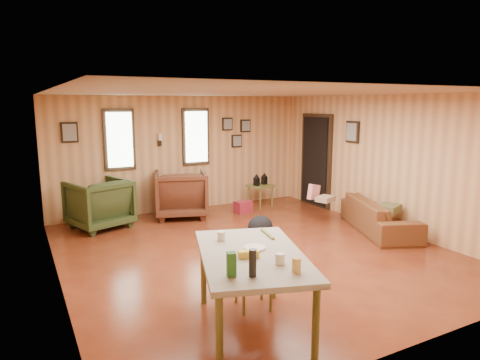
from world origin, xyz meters
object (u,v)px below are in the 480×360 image
object	(u,v)px
side_table	(260,184)
dining_table	(252,261)
end_table	(115,202)
recliner_brown	(181,191)
recliner_green	(99,201)
sofa	(380,210)

from	to	relation	value
side_table	dining_table	world-z (taller)	dining_table
end_table	side_table	distance (m)	3.10
recliner_brown	recliner_green	world-z (taller)	recliner_brown
end_table	side_table	xyz separation A→B (m)	(3.08, -0.32, 0.14)
side_table	dining_table	distance (m)	5.30
recliner_brown	end_table	world-z (taller)	recliner_brown
recliner_brown	end_table	size ratio (longest dim) A/B	1.56
side_table	end_table	bearing A→B (deg)	174.06
end_table	recliner_green	bearing A→B (deg)	-134.04
recliner_green	side_table	size ratio (longest dim) A/B	1.33
recliner_green	dining_table	xyz separation A→B (m)	(0.66, -4.47, 0.26)
side_table	recliner_brown	bearing A→B (deg)	179.96
recliner_brown	end_table	distance (m)	1.29
recliner_green	side_table	distance (m)	3.43
recliner_brown	sofa	bearing A→B (deg)	154.56
recliner_brown	side_table	world-z (taller)	recliner_brown
sofa	recliner_brown	world-z (taller)	recliner_brown
sofa	end_table	world-z (taller)	sofa
recliner_brown	recliner_green	distance (m)	1.59
recliner_green	end_table	distance (m)	0.51
sofa	side_table	distance (m)	2.75
end_table	dining_table	xyz separation A→B (m)	(0.31, -4.83, 0.38)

